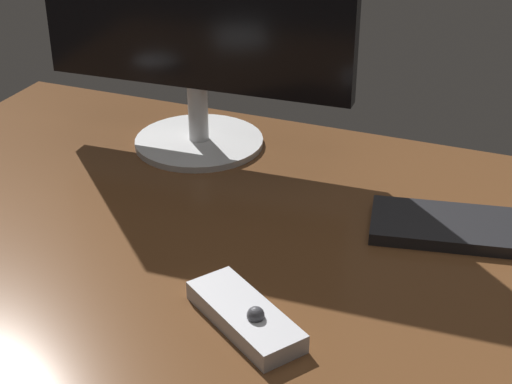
{
  "coord_description": "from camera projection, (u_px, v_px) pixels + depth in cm",
  "views": [
    {
      "loc": [
        26.97,
        -80.93,
        58.02
      ],
      "look_at": [
        -7.58,
        4.64,
        8.0
      ],
      "focal_mm": 55.29,
      "sensor_mm": 36.0,
      "label": 1
    }
  ],
  "objects": [
    {
      "name": "desk",
      "position": [
        297.0,
        266.0,
        1.02
      ],
      "size": [
        140.0,
        84.0,
        2.0
      ],
      "primitive_type": "cube",
      "color": "brown",
      "rests_on": "ground"
    },
    {
      "name": "media_remote",
      "position": [
        245.0,
        316.0,
        0.89
      ],
      "size": [
        16.79,
        14.0,
        3.67
      ],
      "rotation": [
        0.0,
        0.0,
        -0.59
      ],
      "color": "#B7B7BC",
      "rests_on": "desk"
    }
  ]
}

